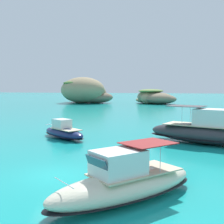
# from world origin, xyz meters

# --- Properties ---
(ground_plane) EXTENTS (400.00, 400.00, 0.00)m
(ground_plane) POSITION_xyz_m (0.00, 0.00, 0.00)
(ground_plane) COLOR teal
(islet_large) EXTENTS (19.92, 20.11, 7.88)m
(islet_large) POSITION_xyz_m (-20.44, 71.45, 3.29)
(islet_large) COLOR #9E8966
(islet_large) RESTS_ON ground
(islet_small) EXTENTS (14.61, 15.66, 4.28)m
(islet_small) POSITION_xyz_m (0.83, 71.76, 1.73)
(islet_small) COLOR #84755B
(islet_small) RESTS_ON ground
(motorboat_charcoal) EXTENTS (11.13, 6.99, 3.35)m
(motorboat_charcoal) POSITION_xyz_m (9.53, 11.68, 1.06)
(motorboat_charcoal) COLOR #2D2D33
(motorboat_charcoal) RESTS_ON ground
(motorboat_cream) EXTENTS (7.17, 7.51, 2.51)m
(motorboat_cream) POSITION_xyz_m (4.57, -2.97, 0.80)
(motorboat_cream) COLOR beige
(motorboat_cream) RESTS_ON ground
(motorboat_navy) EXTENTS (6.24, 5.43, 1.90)m
(motorboat_navy) POSITION_xyz_m (-4.06, 11.60, 0.63)
(motorboat_navy) COLOR navy
(motorboat_navy) RESTS_ON ground
(dinghy_tender) EXTENTS (2.18, 2.81, 0.58)m
(dinghy_tender) POSITION_xyz_m (3.36, 6.11, 0.22)
(dinghy_tender) COLOR yellow
(dinghy_tender) RESTS_ON ground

